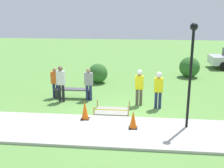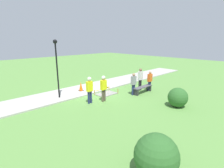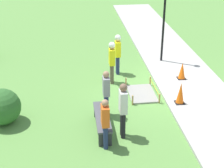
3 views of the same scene
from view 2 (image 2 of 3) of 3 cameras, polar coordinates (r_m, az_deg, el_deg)
The scene contains 14 objects.
ground_plane at distance 13.62m, azimuth -5.25°, elevation -3.03°, with size 60.00×60.00×0.00m, color #5B8E42.
sidewalk at distance 14.65m, azimuth -8.67°, elevation -1.67°, with size 28.00×2.75×0.10m.
wet_concrete_patch at distance 13.33m, azimuth -1.85°, elevation -3.20°, with size 1.56×1.05×0.38m.
traffic_cone_near_patch at distance 14.70m, azimuth -2.15°, elevation 0.32°, with size 0.34×0.34×0.79m.
traffic_cone_far_patch at distance 14.04m, azimuth -10.13°, elevation -0.75°, with size 0.34×0.34×0.71m.
park_bench at distance 13.75m, azimuth 10.01°, elevation -1.44°, with size 1.90×0.44×0.52m.
worker_supervisor at distance 11.29m, azimuth -7.36°, elevation -1.22°, with size 0.40×0.25×1.76m.
worker_assistant at distance 11.56m, azimuth -2.78°, elevation -0.75°, with size 0.40×0.25×1.76m.
bystander_in_orange_shirt at distance 14.35m, azimuth 12.23°, elevation 1.31°, with size 0.40×0.22×1.59m.
bystander_in_gray_shirt at distance 14.26m, azimuth 9.21°, elevation 1.96°, with size 0.40×0.24×1.82m.
bystander_in_white_shirt at distance 13.05m, azimuth 7.04°, elevation 0.40°, with size 0.40×0.22×1.66m.
lamppost_near at distance 12.30m, azimuth -17.66°, elevation 7.30°, with size 0.28×0.28×3.96m.
shrub_rounded_near at distance 5.81m, azimuth 14.26°, elevation -21.78°, with size 1.37×1.37×1.37m.
shrub_rounded_mid at distance 11.49m, azimuth 20.68°, elevation -4.12°, with size 1.21×1.21×1.21m.
Camera 2 is at (8.21, 10.08, 4.07)m, focal length 28.00 mm.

